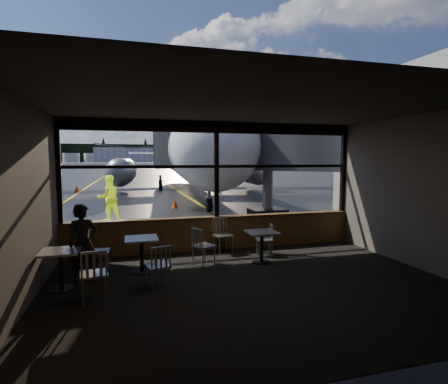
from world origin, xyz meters
name	(u,v)px	position (x,y,z in m)	size (l,w,h in m)	color
ground_plane	(135,167)	(0.00, 120.00, 0.00)	(520.00, 520.00, 0.00)	black
carpet_floor	(254,286)	(0.00, -3.00, 0.01)	(8.00, 6.00, 0.01)	black
ceiling	(255,105)	(0.00, -3.00, 3.50)	(8.00, 6.00, 0.04)	#38332D
wall_left	(21,205)	(-4.00, -3.00, 1.75)	(0.04, 6.00, 3.50)	#4D453E
wall_right	(425,193)	(4.00, -3.00, 1.75)	(0.04, 6.00, 3.50)	#4D453E
wall_back	(351,227)	(0.00, -6.00, 1.75)	(8.00, 0.04, 3.50)	#4D453E
window_sill	(217,233)	(0.00, 0.00, 0.45)	(8.00, 0.28, 0.90)	#523518
window_header	(216,127)	(0.00, 0.00, 3.35)	(8.00, 0.18, 0.30)	black
mullion_left	(59,171)	(-3.95, 0.00, 2.20)	(0.12, 0.12, 2.60)	black
mullion_centre	(216,170)	(0.00, 0.00, 2.20)	(0.12, 0.12, 2.60)	black
mullion_right	(343,169)	(3.95, 0.00, 2.20)	(0.12, 0.12, 2.60)	black
window_transom	(216,166)	(0.00, 0.00, 2.30)	(8.00, 0.10, 0.08)	black
airliner	(189,122)	(2.51, 19.24, 5.57)	(30.38, 36.46, 11.14)	white
jet_bridge	(264,159)	(3.60, 5.50, 2.50)	(9.39, 11.48, 5.01)	#2A2A2D
cafe_table_near	(262,247)	(0.74, -1.52, 0.38)	(0.70, 0.70, 0.77)	gray
cafe_table_mid	(142,255)	(-2.08, -1.50, 0.39)	(0.70, 0.70, 0.77)	#9B968F
cafe_table_left	(61,270)	(-3.60, -2.17, 0.38)	(0.70, 0.70, 0.77)	gray
chair_near_e	(264,240)	(1.02, -0.99, 0.42)	(0.46, 0.46, 0.84)	#B3AEA1
chair_near_w	(204,246)	(-0.65, -1.39, 0.46)	(0.50, 0.50, 0.92)	beige
chair_near_n	(223,236)	(0.06, -0.47, 0.47)	(0.52, 0.52, 0.95)	#ABA79A
chair_mid_s	(158,266)	(-1.82, -2.60, 0.44)	(0.48, 0.48, 0.88)	beige
chair_mid_w	(98,252)	(-2.99, -1.32, 0.48)	(0.52, 0.52, 0.95)	#AEA99D
chair_left_s	(94,275)	(-2.94, -2.92, 0.48)	(0.52, 0.52, 0.96)	#ABA59A
passenger	(83,243)	(-3.23, -1.82, 0.80)	(0.58, 0.38, 1.60)	black
ground_crew	(109,198)	(-3.11, 5.65, 0.93)	(0.91, 0.71, 1.86)	#BFF219
cone_nose	(175,204)	(-0.04, 8.75, 0.22)	(0.31, 0.31, 0.44)	#F34107
cone_wing	(77,189)	(-6.24, 19.98, 0.26)	(0.37, 0.37, 0.51)	#E15A07
terminal_annex	(435,147)	(10.00, 2.50, 3.00)	(5.00, 7.00, 6.00)	gray
hangar_mid	(132,155)	(0.00, 185.00, 5.00)	(38.00, 15.00, 10.00)	silver
hangar_right	(243,154)	(60.00, 178.00, 6.00)	(50.00, 20.00, 12.00)	silver
fuel_tank_a	(71,159)	(-30.00, 182.00, 3.00)	(8.00, 8.00, 6.00)	silver
fuel_tank_b	(92,159)	(-20.00, 182.00, 3.00)	(8.00, 8.00, 6.00)	silver
fuel_tank_c	(113,159)	(-10.00, 182.00, 3.00)	(8.00, 8.00, 6.00)	silver
treeline	(132,154)	(0.00, 210.00, 6.00)	(360.00, 3.00, 12.00)	black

